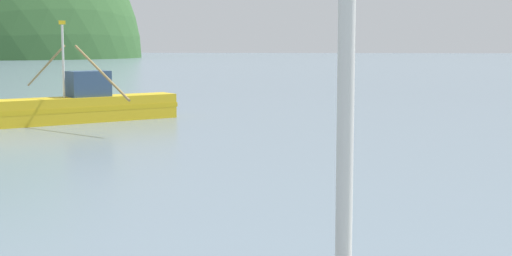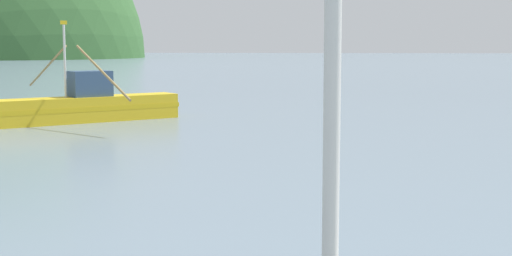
# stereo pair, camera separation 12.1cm
# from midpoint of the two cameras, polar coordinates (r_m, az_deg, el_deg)

# --- Properties ---
(fishing_boat_yellow) EXTENTS (10.10, 10.96, 5.39)m
(fishing_boat_yellow) POSITION_cam_midpoint_polar(r_m,az_deg,el_deg) (39.83, -13.95, 1.64)
(fishing_boat_yellow) COLOR gold
(fishing_boat_yellow) RESTS_ON ground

